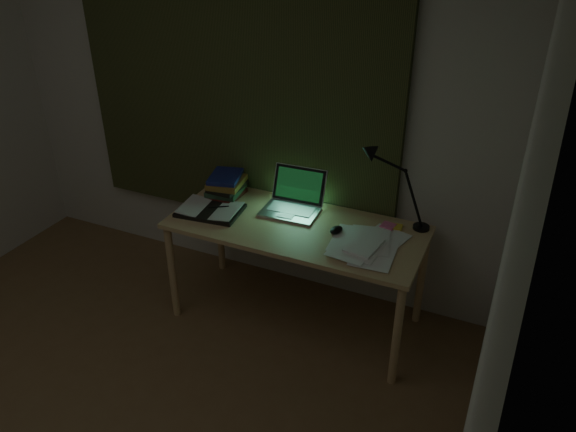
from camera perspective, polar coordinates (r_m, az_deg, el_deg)
name	(u,v)px	position (r m, az deg, el deg)	size (l,w,h in m)	color
wall_back	(238,102)	(3.70, -5.10, 11.43)	(3.50, 0.00, 2.50)	beige
wall_right	(467,422)	(1.55, 17.69, -19.29)	(0.00, 4.00, 2.50)	beige
curtain	(233,73)	(3.61, -5.56, 14.27)	(2.20, 0.06, 2.00)	#2F381C
desk	(296,273)	(3.53, 0.81, -5.83)	(1.52, 0.67, 0.70)	tan
laptop	(290,195)	(3.41, 0.20, 2.11)	(0.34, 0.39, 0.25)	silver
open_textbook	(210,210)	(3.51, -7.90, 0.64)	(0.38, 0.27, 0.03)	silver
book_stack	(227,185)	(3.66, -6.25, 3.14)	(0.20, 0.24, 0.16)	silver
loose_papers	(356,243)	(3.17, 6.90, -2.73)	(0.36, 0.38, 0.02)	white
mouse	(336,230)	(3.27, 4.92, -1.41)	(0.06, 0.09, 0.03)	black
sticky_yellow	(396,227)	(3.37, 10.95, -1.11)	(0.07, 0.07, 0.01)	yellow
sticky_pink	(388,226)	(3.37, 10.12, -1.03)	(0.08, 0.08, 0.02)	pink
desk_lamp	(426,189)	(3.28, 13.88, 2.70)	(0.35, 0.27, 0.53)	black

